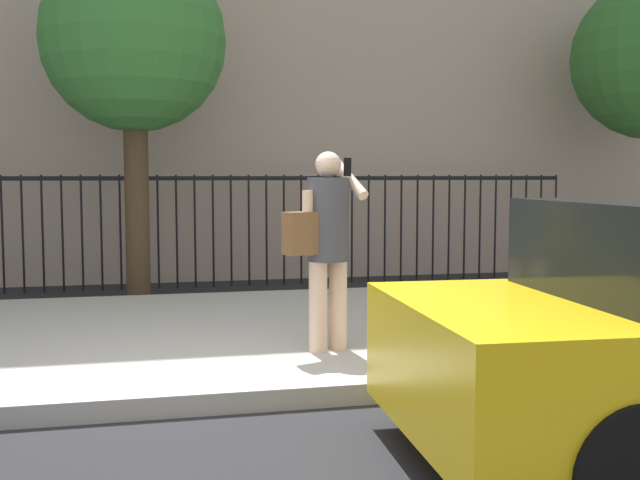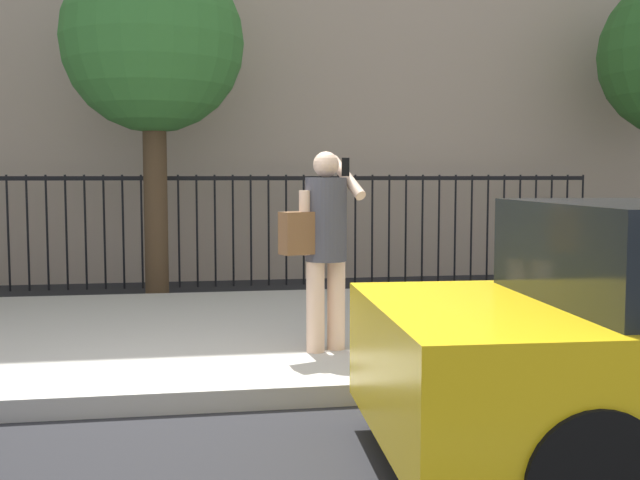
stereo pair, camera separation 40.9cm
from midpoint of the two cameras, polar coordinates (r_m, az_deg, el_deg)
ground_plane at (r=5.27m, az=-11.62°, el=-12.85°), size 60.00×60.00×0.00m
sidewalk at (r=7.38m, az=-12.01°, el=-7.12°), size 28.00×4.40×0.15m
iron_fence at (r=10.93m, az=-12.39°, el=1.74°), size 12.03×0.04×1.60m
pedestrian_on_phone at (r=6.21m, az=-1.48°, el=0.28°), size 0.72×0.53×1.64m
street_tree_far at (r=10.22m, az=-14.89°, el=14.08°), size 2.32×2.32×4.46m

